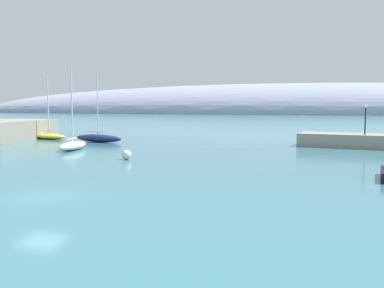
{
  "coord_description": "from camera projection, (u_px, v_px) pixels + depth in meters",
  "views": [
    {
      "loc": [
        13.83,
        -21.02,
        5.08
      ],
      "look_at": [
        3.18,
        21.08,
        1.13
      ],
      "focal_mm": 41.29,
      "sensor_mm": 36.0,
      "label": 1
    }
  ],
  "objects": [
    {
      "name": "sailboat_yellow_near_shore",
      "position": [
        49.0,
        136.0,
        63.94
      ],
      "size": [
        6.79,
        3.84,
        9.24
      ],
      "rotation": [
        0.0,
        0.0,
        2.85
      ],
      "color": "yellow",
      "rests_on": "water"
    },
    {
      "name": "mooring_buoy_white",
      "position": [
        127.0,
        155.0,
        40.4
      ],
      "size": [
        0.9,
        0.9,
        0.9
      ],
      "primitive_type": "sphere",
      "color": "silver",
      "rests_on": "water"
    },
    {
      "name": "sailboat_navy_outer_mooring",
      "position": [
        98.0,
        138.0,
        59.01
      ],
      "size": [
        8.02,
        3.92,
        8.9
      ],
      "rotation": [
        0.0,
        0.0,
        5.98
      ],
      "color": "navy",
      "rests_on": "water"
    },
    {
      "name": "sailboat_white_mid_mooring",
      "position": [
        73.0,
        145.0,
        48.99
      ],
      "size": [
        2.39,
        6.14,
        8.99
      ],
      "rotation": [
        0.0,
        0.0,
        1.67
      ],
      "color": "white",
      "rests_on": "water"
    },
    {
      "name": "distant_ridge",
      "position": [
        301.0,
        114.0,
        236.25
      ],
      "size": [
        392.1,
        69.95,
        32.33
      ],
      "primitive_type": "ellipsoid",
      "color": "#8E99AD",
      "rests_on": "ground"
    },
    {
      "name": "harbor_lamp_post",
      "position": [
        365.0,
        116.0,
        50.32
      ],
      "size": [
        0.36,
        0.36,
        3.43
      ],
      "color": "black",
      "rests_on": "breakwater_rocks"
    },
    {
      "name": "water",
      "position": [
        41.0,
        197.0,
        24.13
      ],
      "size": [
        600.0,
        600.0,
        0.0
      ],
      "primitive_type": "plane",
      "color": "#38727F",
      "rests_on": "ground"
    }
  ]
}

